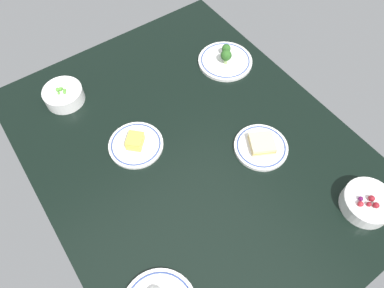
# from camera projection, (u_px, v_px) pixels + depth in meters

# --- Properties ---
(dining_table) EXTENTS (1.36, 1.07, 0.04)m
(dining_table) POSITION_uv_depth(u_px,v_px,m) (192.00, 150.00, 1.29)
(dining_table) COLOR black
(dining_table) RESTS_ON ground
(bowl_berries) EXTENTS (0.16, 0.16, 0.07)m
(bowl_berries) POSITION_uv_depth(u_px,v_px,m) (367.00, 202.00, 1.13)
(bowl_berries) COLOR white
(bowl_berries) RESTS_ON dining_table
(plate_sandwich) EXTENTS (0.19, 0.19, 0.05)m
(plate_sandwich) POSITION_uv_depth(u_px,v_px,m) (261.00, 146.00, 1.26)
(plate_sandwich) COLOR white
(plate_sandwich) RESTS_ON dining_table
(plate_cheese) EXTENTS (0.20, 0.20, 0.05)m
(plate_cheese) POSITION_uv_depth(u_px,v_px,m) (136.00, 144.00, 1.27)
(plate_cheese) COLOR white
(plate_cheese) RESTS_ON dining_table
(bowl_peas) EXTENTS (0.15, 0.15, 0.07)m
(bowl_peas) POSITION_uv_depth(u_px,v_px,m) (64.00, 95.00, 1.37)
(bowl_peas) COLOR white
(bowl_peas) RESTS_ON dining_table
(plate_broccoli) EXTENTS (0.23, 0.23, 0.08)m
(plate_broccoli) POSITION_uv_depth(u_px,v_px,m) (225.00, 60.00, 1.50)
(plate_broccoli) COLOR white
(plate_broccoli) RESTS_ON dining_table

